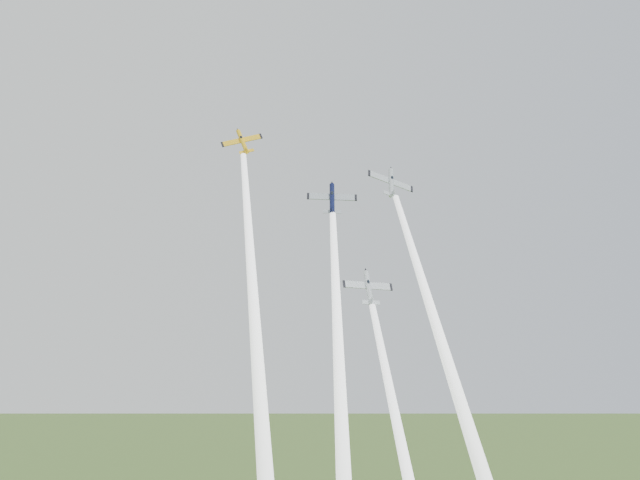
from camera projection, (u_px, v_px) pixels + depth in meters
The scene contains 7 objects.
plane_yellow at pixel (242, 142), 130.43m from camera, with size 6.83×6.78×1.07m, color yellow, non-canonical shape.
smoke_trail_yellow at pixel (255, 318), 107.82m from camera, with size 2.18×2.18×63.82m, color white, non-canonical shape.
plane_navy at pixel (332, 199), 123.09m from camera, with size 7.74×7.68×1.21m, color #0B1033, non-canonical shape.
smoke_trail_navy at pixel (340, 378), 102.30m from camera, with size 2.18×2.18×57.14m, color white, non-canonical shape.
plane_silver_right at pixel (391, 183), 131.49m from camera, with size 8.23×8.17×1.29m, color #B4BCC3, non-canonical shape.
smoke_trail_silver_right at pixel (444, 351), 110.93m from camera, with size 2.18×2.18×59.06m, color white, non-canonical shape.
plane_silver_low at pixel (369, 288), 115.32m from camera, with size 7.43×7.38×1.16m, color silver, non-canonical shape.
Camera 1 is at (-36.96, -116.94, 75.57)m, focal length 45.00 mm.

